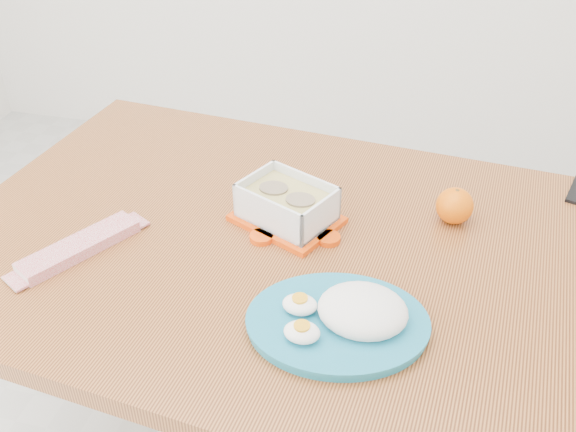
% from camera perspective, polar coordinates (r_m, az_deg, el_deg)
% --- Properties ---
extents(dining_table, '(1.43, 1.03, 0.75)m').
position_cam_1_polar(dining_table, '(1.31, 0.00, -5.22)').
color(dining_table, '#A8632F').
rests_on(dining_table, ground).
extents(food_container, '(0.24, 0.22, 0.08)m').
position_cam_1_polar(food_container, '(1.28, -0.10, 1.03)').
color(food_container, '#ED4507').
rests_on(food_container, dining_table).
extents(orange_fruit, '(0.07, 0.07, 0.07)m').
position_cam_1_polar(orange_fruit, '(1.33, 14.60, 0.89)').
color(orange_fruit, orange).
rests_on(orange_fruit, dining_table).
extents(rice_plate, '(0.35, 0.35, 0.08)m').
position_cam_1_polar(rice_plate, '(1.06, 5.15, -8.82)').
color(rice_plate, teal).
rests_on(rice_plate, dining_table).
extents(candy_bar, '(0.17, 0.24, 0.02)m').
position_cam_1_polar(candy_bar, '(1.28, -18.06, -2.61)').
color(candy_bar, '#B10919').
rests_on(candy_bar, dining_table).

